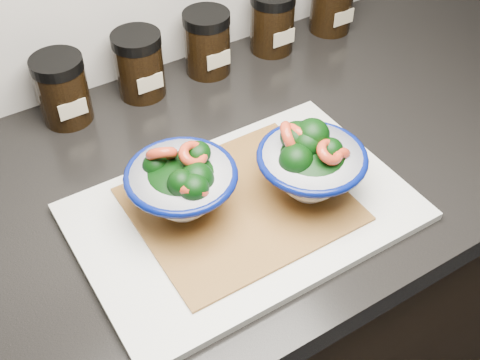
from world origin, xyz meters
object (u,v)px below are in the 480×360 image
bowl_right (310,164)px  spice_jar_a (63,89)px  spice_jar_b (139,65)px  spice_jar_c (207,43)px  bowl_left (182,184)px  spice_jar_d (272,22)px  cutting_board (244,212)px  spice_jar_e (332,2)px

bowl_right → spice_jar_a: bearing=122.1°
spice_jar_b → spice_jar_c: 0.13m
bowl_left → spice_jar_a: (-0.06, 0.29, -0.01)m
spice_jar_d → cutting_board: bearing=-129.1°
spice_jar_b → spice_jar_d: bearing=0.0°
cutting_board → spice_jar_b: bearing=89.2°
cutting_board → spice_jar_b: (0.00, 0.33, 0.05)m
spice_jar_c → spice_jar_d: 0.14m
spice_jar_c → spice_jar_e: same height
spice_jar_a → spice_jar_c: 0.26m
spice_jar_b → spice_jar_e: 0.40m
spice_jar_c → bowl_right: bearing=-96.6°
spice_jar_a → spice_jar_e: 0.54m
spice_jar_b → spice_jar_c: bearing=0.0°
spice_jar_e → bowl_left: bearing=-148.4°
cutting_board → spice_jar_c: size_ratio=3.98×
spice_jar_a → spice_jar_b: size_ratio=1.00×
spice_jar_e → spice_jar_c: bearing=180.0°
spice_jar_a → spice_jar_e: size_ratio=1.00×
cutting_board → bowl_right: (0.09, -0.02, 0.06)m
bowl_left → spice_jar_a: bowl_left is taller
cutting_board → spice_jar_e: 0.53m
cutting_board → spice_jar_e: size_ratio=3.98×
cutting_board → spice_jar_b: size_ratio=3.98×
spice_jar_c → spice_jar_e: size_ratio=1.00×
bowl_left → spice_jar_e: 0.56m
spice_jar_a → spice_jar_e: (0.54, 0.00, 0.00)m
bowl_left → spice_jar_b: 0.30m
cutting_board → spice_jar_c: bearing=68.1°
spice_jar_c → bowl_left: bearing=-124.8°
cutting_board → spice_jar_a: spice_jar_a is taller
spice_jar_a → spice_jar_c: bearing=0.0°
spice_jar_b → spice_jar_d: size_ratio=1.00×
spice_jar_a → spice_jar_d: (0.40, 0.00, 0.00)m
spice_jar_a → spice_jar_d: same height
bowl_left → spice_jar_d: bearing=40.8°
spice_jar_b → spice_jar_e: size_ratio=1.00×
bowl_left → spice_jar_c: bearing=55.2°
bowl_left → spice_jar_b: bowl_left is taller
bowl_right → spice_jar_c: bowl_right is taller
bowl_left → spice_jar_a: size_ratio=1.32×
bowl_right → spice_jar_c: (0.04, 0.35, -0.01)m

